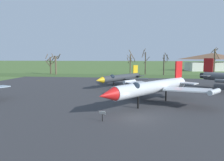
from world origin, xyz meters
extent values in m
plane|color=#4C6B33|center=(0.00, 0.00, 0.00)|extent=(600.00, 600.00, 0.00)
cube|color=#333335|center=(0.00, 15.12, 0.03)|extent=(71.39, 50.42, 0.05)
cube|color=#3F5B2B|center=(0.00, 46.33, 0.03)|extent=(131.39, 12.00, 0.06)
cylinder|color=black|center=(13.94, 24.49, 2.38)|extent=(1.44, 1.48, 1.16)
cylinder|color=#565B60|center=(14.50, 15.33, 2.25)|extent=(2.47, 2.13, 0.62)
cube|color=red|center=(14.71, 23.88, 4.63)|extent=(1.60, 1.31, 2.84)
cube|color=#565B60|center=(13.91, 22.66, 2.50)|extent=(2.59, 2.71, 0.15)
cube|color=#565B60|center=(15.70, 24.94, 2.50)|extent=(2.59, 2.71, 0.15)
cylinder|color=#33383D|center=(-3.32, 22.42, 1.92)|extent=(7.62, 10.38, 1.34)
cone|color=yellow|center=(-7.05, 16.90, 1.92)|extent=(1.98, 2.11, 1.23)
cylinder|color=black|center=(0.09, 27.46, 1.92)|extent=(1.19, 1.14, 0.94)
ellipsoid|color=#19232D|center=(-4.99, 19.95, 2.29)|extent=(1.08, 2.03, 1.02)
cube|color=#33383D|center=(-5.12, 25.18, 1.82)|extent=(4.09, 5.26, 0.13)
cube|color=#33383D|center=(-0.09, 21.77, 1.82)|extent=(4.87, 2.57, 0.13)
cube|color=yellow|center=(-0.41, 26.72, 3.50)|extent=(1.12, 1.56, 1.82)
cube|color=#33383D|center=(-1.40, 27.39, 2.02)|extent=(2.24, 2.08, 0.13)
cube|color=#33383D|center=(0.58, 26.05, 2.02)|extent=(2.24, 2.08, 0.13)
cylinder|color=black|center=(-4.75, 20.31, 0.63)|extent=(0.18, 0.18, 1.25)
cylinder|color=black|center=(-1.88, 24.54, 0.63)|extent=(0.18, 0.18, 1.25)
cylinder|color=silver|center=(2.20, 6.28, 2.36)|extent=(10.30, 12.07, 1.64)
cone|color=red|center=(-3.00, -0.07, 2.36)|extent=(2.54, 2.63, 1.51)
cylinder|color=black|center=(6.92, 12.04, 2.36)|extent=(1.46, 1.43, 1.15)
ellipsoid|color=#19232D|center=(-0.08, 3.48, 2.81)|extent=(1.07, 2.02, 1.01)
cube|color=silver|center=(0.61, 10.22, 2.23)|extent=(5.09, 6.53, 0.15)
cube|color=silver|center=(6.38, 5.49, 2.23)|extent=(6.33, 4.18, 0.15)
cylinder|color=silver|center=(-1.18, 12.63, 2.23)|extent=(2.14, 2.42, 0.61)
cylinder|color=silver|center=(9.10, 4.21, 2.23)|extent=(2.14, 2.42, 0.61)
cube|color=red|center=(6.32, 11.30, 4.43)|extent=(1.29, 1.52, 2.49)
cube|color=silver|center=(4.98, 12.22, 2.48)|extent=(2.97, 2.82, 0.15)
cube|color=silver|center=(7.48, 10.17, 2.48)|extent=(2.97, 2.82, 0.15)
cylinder|color=black|center=(0.22, 3.85, 0.77)|extent=(0.22, 0.22, 1.53)
cylinder|color=black|center=(4.19, 8.70, 0.77)|extent=(0.22, 0.22, 1.53)
cylinder|color=black|center=(-3.25, -1.65, 0.37)|extent=(0.08, 0.08, 0.75)
cube|color=white|center=(-3.25, -1.65, 0.91)|extent=(0.66, 0.35, 0.36)
cylinder|color=brown|center=(-31.81, 51.02, 3.13)|extent=(0.50, 0.50, 6.26)
cylinder|color=brown|center=(-31.05, 51.95, 5.77)|extent=(2.12, 1.79, 2.09)
cylinder|color=brown|center=(-33.11, 50.86, 6.53)|extent=(0.57, 2.76, 1.75)
cylinder|color=brown|center=(-32.35, 49.97, 4.02)|extent=(2.36, 1.38, 2.11)
cylinder|color=brown|center=(-31.81, 50.39, 4.69)|extent=(1.40, 0.21, 1.69)
cylinder|color=brown|center=(-32.49, 52.10, 5.70)|extent=(2.42, 1.65, 2.17)
cylinder|color=brown|center=(-28.92, 48.89, 3.31)|extent=(0.56, 0.56, 6.63)
cylinder|color=brown|center=(-27.97, 49.76, 6.47)|extent=(2.06, 2.22, 1.97)
cylinder|color=brown|center=(-29.69, 49.69, 4.87)|extent=(1.90, 1.85, 2.60)
cylinder|color=brown|center=(-29.59, 48.20, 6.56)|extent=(1.66, 1.61, 2.04)
cylinder|color=brown|center=(-29.08, 49.79, 6.13)|extent=(1.96, 0.56, 1.41)
cylinder|color=brown|center=(-2.44, 50.86, 3.62)|extent=(0.43, 0.43, 7.23)
cylinder|color=brown|center=(-2.16, 50.05, 7.35)|extent=(1.89, 0.85, 3.00)
cylinder|color=brown|center=(-2.48, 49.80, 5.61)|extent=(2.27, 0.26, 2.69)
cylinder|color=brown|center=(-1.01, 50.69, 5.21)|extent=(0.58, 2.99, 1.69)
cylinder|color=brown|center=(-3.24, 50.52, 5.26)|extent=(0.93, 1.81, 1.64)
cylinder|color=brown|center=(-2.70, 51.52, 4.99)|extent=(1.53, 0.76, 1.87)
cylinder|color=#42382D|center=(2.87, 54.07, 4.03)|extent=(0.38, 0.38, 8.06)
cylinder|color=#42382D|center=(3.29, 55.10, 5.11)|extent=(2.23, 1.06, 2.56)
cylinder|color=#42382D|center=(2.36, 54.14, 7.22)|extent=(0.27, 1.13, 1.34)
cylinder|color=#42382D|center=(2.01, 54.47, 7.48)|extent=(1.04, 1.94, 2.88)
cylinder|color=#42382D|center=(2.27, 54.60, 8.17)|extent=(1.27, 1.41, 2.48)
cylinder|color=#42382D|center=(8.98, 50.54, 3.56)|extent=(0.40, 0.40, 7.12)
cylinder|color=#42382D|center=(9.81, 49.76, 6.57)|extent=(1.79, 1.88, 2.33)
cylinder|color=#42382D|center=(9.99, 50.39, 5.93)|extent=(0.53, 2.19, 2.38)
cylinder|color=#42382D|center=(9.06, 49.90, 5.17)|extent=(1.42, 0.34, 1.75)
cylinder|color=brown|center=(26.22, 53.13, 4.48)|extent=(0.53, 0.53, 8.96)
cylinder|color=brown|center=(26.56, 52.20, 7.12)|extent=(2.15, 1.00, 2.79)
cylinder|color=brown|center=(26.11, 54.03, 8.62)|extent=(1.97, 0.45, 1.94)
cylinder|color=brown|center=(26.69, 53.58, 8.57)|extent=(1.20, 1.24, 1.49)
cube|color=silver|center=(33.95, 77.82, 1.91)|extent=(23.34, 12.73, 3.82)
pyramid|color=brown|center=(33.95, 77.82, 6.67)|extent=(24.50, 13.36, 2.85)
camera|label=1|loc=(0.10, -20.72, 6.32)|focal=32.65mm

